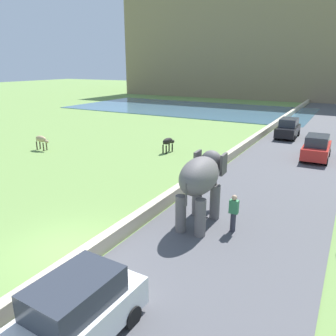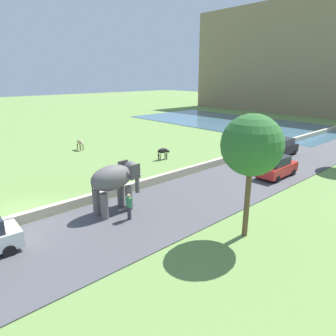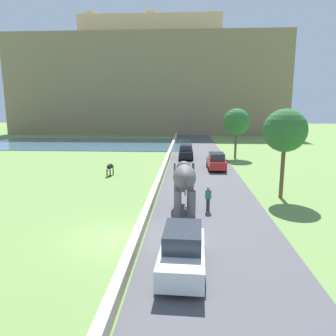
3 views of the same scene
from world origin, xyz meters
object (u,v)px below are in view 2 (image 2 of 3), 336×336
(car_red, at_px, (277,167))
(cow_tan, at_px, (80,143))
(person_beside_elephant, at_px, (129,206))
(elephant, at_px, (115,180))
(car_black, at_px, (282,147))
(cow_black, at_px, (163,151))

(car_red, height_order, cow_tan, car_red)
(person_beside_elephant, bearing_deg, car_red, 82.83)
(elephant, bearing_deg, car_black, 89.97)
(car_black, height_order, cow_black, car_black)
(car_red, bearing_deg, elephant, -103.43)
(cow_black, bearing_deg, cow_tan, -155.27)
(person_beside_elephant, relative_size, car_black, 0.41)
(elephant, xyz_separation_m, cow_tan, (-16.27, 5.74, -1.20))
(person_beside_elephant, xyz_separation_m, cow_tan, (-17.75, 5.82, -0.04))
(car_black, bearing_deg, elephant, -90.03)
(car_black, relative_size, car_red, 1.00)
(cow_tan, bearing_deg, car_black, 41.18)
(car_red, height_order, cow_black, car_red)
(cow_black, bearing_deg, car_red, 17.69)
(person_beside_elephant, xyz_separation_m, car_black, (-1.48, 20.06, 0.03))
(person_beside_elephant, xyz_separation_m, cow_black, (-8.59, 10.04, -0.04))
(person_beside_elephant, xyz_separation_m, car_red, (1.68, 13.32, 0.03))
(car_black, distance_m, cow_tan, 21.62)
(car_red, bearing_deg, cow_tan, -158.90)
(car_red, bearing_deg, cow_black, -162.31)
(person_beside_elephant, bearing_deg, cow_black, 130.52)
(cow_black, distance_m, cow_tan, 10.09)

